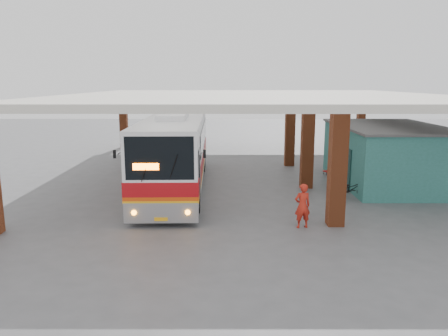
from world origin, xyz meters
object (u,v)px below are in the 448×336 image
motorcycle (352,189)px  red_chair (328,169)px  pedestrian (302,206)px  coach_bus (176,150)px

motorcycle → red_chair: size_ratio=2.58×
motorcycle → pedestrian: size_ratio=1.08×
pedestrian → red_chair: bearing=-121.2°
motorcycle → red_chair: motorcycle is taller
red_chair → motorcycle: bearing=-115.5°
pedestrian → red_chair: (3.21, 9.48, -0.52)m
coach_bus → motorcycle: bearing=-16.5°
coach_bus → motorcycle: coach_bus is taller
motorcycle → red_chair: 5.39m
motorcycle → pedestrian: (-3.01, -4.09, 0.36)m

